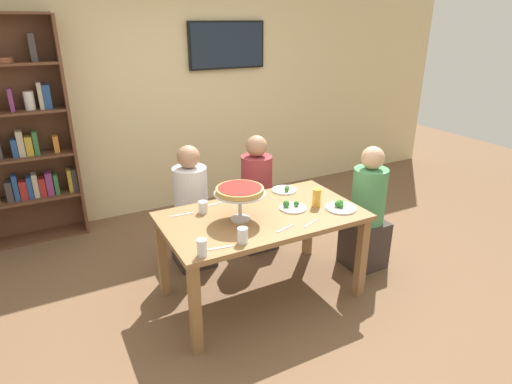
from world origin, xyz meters
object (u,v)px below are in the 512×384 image
object	(u,v)px
cutlery_fork_near	(285,228)
beer_glass_amber_tall	(317,198)
salad_plate_near_diner	(292,207)
water_glass_clear_near	(243,235)
cutlery_knife_near	(213,205)
water_glass_clear_spare	(203,207)
cutlery_fork_far	(311,223)
water_glass_clear_far	(202,248)
salad_plate_spare	(340,206)
diner_head_east	(367,217)
television	(227,45)
salad_plate_far_diner	(285,190)
cutlery_knife_far	(182,215)
cutlery_spare_fork	(220,248)
bookshelf	(11,137)
dining_table	(262,225)
deep_dish_pizza_stand	(240,192)
diner_far_left	(192,216)
diner_far_right	(257,201)

from	to	relation	value
cutlery_fork_near	beer_glass_amber_tall	bearing A→B (deg)	11.00
salad_plate_near_diner	water_glass_clear_near	world-z (taller)	water_glass_clear_near
cutlery_knife_near	salad_plate_near_diner	bearing A→B (deg)	139.05
water_glass_clear_spare	cutlery_fork_far	world-z (taller)	water_glass_clear_spare
water_glass_clear_far	salad_plate_spare	bearing A→B (deg)	7.82
cutlery_fork_near	cutlery_fork_far	distance (m)	0.22
diner_head_east	salad_plate_near_diner	distance (m)	0.84
television	salad_plate_near_diner	bearing A→B (deg)	-101.14
television	salad_plate_far_diner	bearing A→B (deg)	-98.79
cutlery_knife_far	cutlery_spare_fork	bearing A→B (deg)	98.35
diner_head_east	beer_glass_amber_tall	xyz separation A→B (m)	(-0.60, -0.04, 0.32)
cutlery_knife_far	salad_plate_far_diner	bearing A→B (deg)	-173.11
salad_plate_far_diner	beer_glass_amber_tall	world-z (taller)	beer_glass_amber_tall
bookshelf	cutlery_fork_near	bearing A→B (deg)	-53.82
bookshelf	cutlery_spare_fork	size ratio (longest dim) A/B	12.29
dining_table	deep_dish_pizza_stand	size ratio (longest dim) A/B	4.00
beer_glass_amber_tall	cutlery_spare_fork	size ratio (longest dim) A/B	0.83
cutlery_knife_near	cutlery_fork_far	xyz separation A→B (m)	(0.52, -0.66, 0.00)
cutlery_knife_far	diner_far_left	bearing A→B (deg)	-113.19
cutlery_fork_near	diner_far_left	bearing A→B (deg)	91.96
television	diner_far_left	distance (m)	2.19
salad_plate_far_diner	water_glass_clear_near	world-z (taller)	water_glass_clear_near
water_glass_clear_near	cutlery_fork_near	bearing A→B (deg)	6.12
deep_dish_pizza_stand	salad_plate_far_diner	distance (m)	0.72
bookshelf	cutlery_knife_far	distance (m)	2.09
diner_far_left	cutlery_knife_far	world-z (taller)	diner_far_left
bookshelf	salad_plate_far_diner	size ratio (longest dim) A/B	10.07
water_glass_clear_near	cutlery_fork_far	bearing A→B (deg)	2.45
television	diner_far_right	xyz separation A→B (m)	(-0.33, -1.35, -1.38)
television	beer_glass_amber_tall	world-z (taller)	television
diner_far_left	deep_dish_pizza_stand	distance (m)	0.89
deep_dish_pizza_stand	cutlery_fork_near	distance (m)	0.43
diner_far_right	diner_far_left	bearing A→B (deg)	-88.21
cutlery_knife_near	cutlery_knife_far	xyz separation A→B (m)	(-0.28, -0.07, 0.00)
bookshelf	diner_far_right	bearing A→B (deg)	-31.87
beer_glass_amber_tall	water_glass_clear_spare	bearing A→B (deg)	159.84
water_glass_clear_far	cutlery_fork_far	bearing A→B (deg)	3.85
deep_dish_pizza_stand	water_glass_clear_spare	world-z (taller)	deep_dish_pizza_stand
water_glass_clear_spare	cutlery_fork_far	size ratio (longest dim) A/B	0.52
beer_glass_amber_tall	cutlery_fork_far	distance (m)	0.33
beer_glass_amber_tall	cutlery_spare_fork	distance (m)	1.01
dining_table	water_glass_clear_near	distance (m)	0.50
water_glass_clear_far	cutlery_spare_fork	distance (m)	0.15
television	salad_plate_near_diner	distance (m)	2.44
dining_table	diner_far_right	size ratio (longest dim) A/B	1.35
salad_plate_near_diner	salad_plate_spare	size ratio (longest dim) A/B	0.89
diner_far_right	water_glass_clear_near	bearing A→B (deg)	-32.10
bookshelf	water_glass_clear_far	distance (m)	2.61
diner_far_left	water_glass_clear_spare	size ratio (longest dim) A/B	12.38
cutlery_fork_near	water_glass_clear_spare	bearing A→B (deg)	111.11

